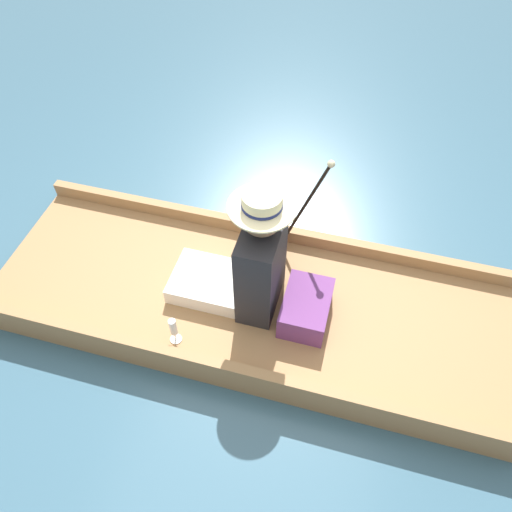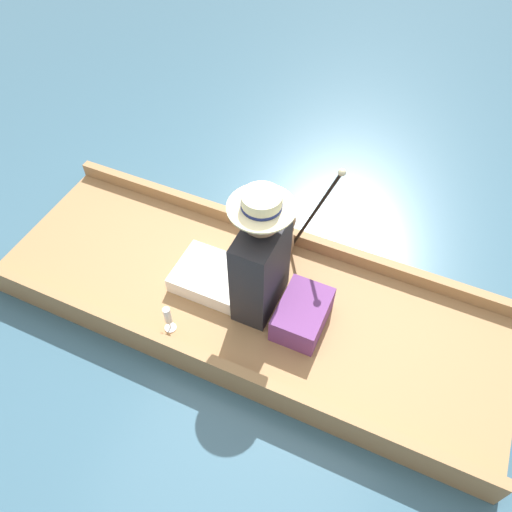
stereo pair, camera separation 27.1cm
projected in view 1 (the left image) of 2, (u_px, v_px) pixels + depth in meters
The scene contains 7 objects.
ground_plane at pixel (248, 308), 3.14m from camera, with size 16.00×16.00×0.00m, color #385B70.
punt_boat at pixel (248, 301), 3.08m from camera, with size 1.10×3.14×0.23m.
seat_cushion at pixel (306, 308), 2.88m from camera, with size 0.38×0.26×0.18m.
seated_person at pixel (249, 262), 2.78m from camera, with size 0.40×0.72×0.87m.
teddy_bear at pixel (272, 233), 3.08m from camera, with size 0.32×0.19×0.46m.
wine_glass at pixel (173, 329), 2.75m from camera, with size 0.07×0.07×0.20m.
walking_cane at pixel (308, 200), 2.92m from camera, with size 0.04×0.29×0.78m.
Camera 1 is at (-1.66, -0.51, 2.63)m, focal length 35.00 mm.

